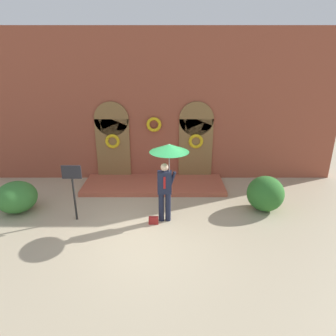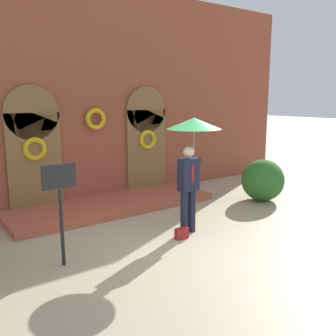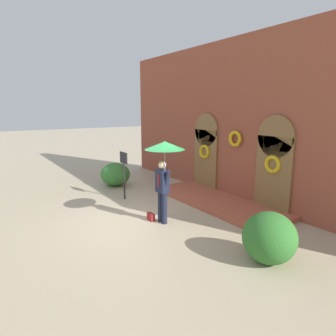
{
  "view_description": "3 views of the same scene",
  "coord_description": "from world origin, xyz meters",
  "px_view_note": "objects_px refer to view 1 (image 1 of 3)",
  "views": [
    {
      "loc": [
        0.53,
        -7.26,
        4.58
      ],
      "look_at": [
        0.5,
        1.9,
        1.18
      ],
      "focal_mm": 32.0,
      "sensor_mm": 36.0,
      "label": 1
    },
    {
      "loc": [
        -4.29,
        -5.1,
        2.79
      ],
      "look_at": [
        0.31,
        1.11,
        1.3
      ],
      "focal_mm": 40.0,
      "sensor_mm": 36.0,
      "label": 2
    },
    {
      "loc": [
        7.33,
        -3.79,
        3.26
      ],
      "look_at": [
        -0.12,
        1.14,
        1.45
      ],
      "focal_mm": 32.0,
      "sensor_mm": 36.0,
      "label": 3
    }
  ],
  "objects_px": {
    "person_with_umbrella": "(169,160)",
    "shrub_right": "(266,194)",
    "shrub_left": "(18,197)",
    "handbag": "(154,220)",
    "sign_post": "(74,184)"
  },
  "relations": [
    {
      "from": "person_with_umbrella",
      "to": "shrub_left",
      "type": "relative_size",
      "value": 1.91
    },
    {
      "from": "person_with_umbrella",
      "to": "shrub_right",
      "type": "bearing_deg",
      "value": 12.46
    },
    {
      "from": "handbag",
      "to": "shrub_left",
      "type": "distance_m",
      "value": 4.4
    },
    {
      "from": "shrub_left",
      "to": "sign_post",
      "type": "bearing_deg",
      "value": -14.69
    },
    {
      "from": "person_with_umbrella",
      "to": "handbag",
      "type": "height_order",
      "value": "person_with_umbrella"
    },
    {
      "from": "person_with_umbrella",
      "to": "sign_post",
      "type": "bearing_deg",
      "value": 178.73
    },
    {
      "from": "person_with_umbrella",
      "to": "shrub_left",
      "type": "height_order",
      "value": "person_with_umbrella"
    },
    {
      "from": "shrub_right",
      "to": "sign_post",
      "type": "bearing_deg",
      "value": -173.94
    },
    {
      "from": "sign_post",
      "to": "person_with_umbrella",
      "type": "bearing_deg",
      "value": -1.27
    },
    {
      "from": "person_with_umbrella",
      "to": "shrub_right",
      "type": "xyz_separation_m",
      "value": [
        3.06,
        0.68,
        -1.35
      ]
    },
    {
      "from": "shrub_left",
      "to": "shrub_right",
      "type": "bearing_deg",
      "value": 0.69
    },
    {
      "from": "shrub_left",
      "to": "person_with_umbrella",
      "type": "bearing_deg",
      "value": -7.02
    },
    {
      "from": "person_with_umbrella",
      "to": "sign_post",
      "type": "xyz_separation_m",
      "value": [
        -2.74,
        0.06,
        -0.75
      ]
    },
    {
      "from": "shrub_left",
      "to": "shrub_right",
      "type": "height_order",
      "value": "shrub_right"
    },
    {
      "from": "handbag",
      "to": "shrub_right",
      "type": "distance_m",
      "value": 3.62
    }
  ]
}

